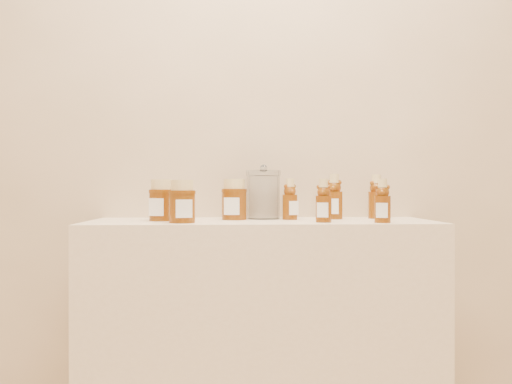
{
  "coord_description": "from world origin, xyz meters",
  "views": [
    {
      "loc": [
        -0.09,
        -0.19,
        1.01
      ],
      "look_at": [
        -0.02,
        1.52,
        1.0
      ],
      "focal_mm": 35.0,
      "sensor_mm": 36.0,
      "label": 1
    }
  ],
  "objects_px": {
    "bear_bottle_front_left": "(324,198)",
    "glass_canister": "(264,193)",
    "bear_bottle_back_left": "(290,196)",
    "honey_jar_left": "(162,200)",
    "display_table": "(261,349)"
  },
  "relations": [
    {
      "from": "display_table",
      "to": "glass_canister",
      "type": "xyz_separation_m",
      "value": [
        0.01,
        0.1,
        0.55
      ]
    },
    {
      "from": "bear_bottle_front_left",
      "to": "glass_canister",
      "type": "xyz_separation_m",
      "value": [
        -0.19,
        0.2,
        0.02
      ]
    },
    {
      "from": "display_table",
      "to": "bear_bottle_back_left",
      "type": "bearing_deg",
      "value": 23.83
    },
    {
      "from": "bear_bottle_front_left",
      "to": "glass_canister",
      "type": "bearing_deg",
      "value": 151.12
    },
    {
      "from": "honey_jar_left",
      "to": "glass_canister",
      "type": "bearing_deg",
      "value": 31.61
    },
    {
      "from": "bear_bottle_back_left",
      "to": "bear_bottle_front_left",
      "type": "height_order",
      "value": "bear_bottle_back_left"
    },
    {
      "from": "bear_bottle_front_left",
      "to": "glass_canister",
      "type": "height_order",
      "value": "glass_canister"
    },
    {
      "from": "bear_bottle_back_left",
      "to": "glass_canister",
      "type": "xyz_separation_m",
      "value": [
        -0.09,
        0.05,
        0.01
      ]
    },
    {
      "from": "bear_bottle_back_left",
      "to": "glass_canister",
      "type": "height_order",
      "value": "glass_canister"
    },
    {
      "from": "bear_bottle_back_left",
      "to": "honey_jar_left",
      "type": "xyz_separation_m",
      "value": [
        -0.45,
        -0.04,
        -0.01
      ]
    },
    {
      "from": "display_table",
      "to": "honey_jar_left",
      "type": "distance_m",
      "value": 0.63
    },
    {
      "from": "bear_bottle_back_left",
      "to": "honey_jar_left",
      "type": "distance_m",
      "value": 0.45
    },
    {
      "from": "bear_bottle_back_left",
      "to": "honey_jar_left",
      "type": "relative_size",
      "value": 1.17
    },
    {
      "from": "display_table",
      "to": "glass_canister",
      "type": "distance_m",
      "value": 0.56
    },
    {
      "from": "bear_bottle_front_left",
      "to": "honey_jar_left",
      "type": "bearing_deg",
      "value": -173.34
    }
  ]
}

